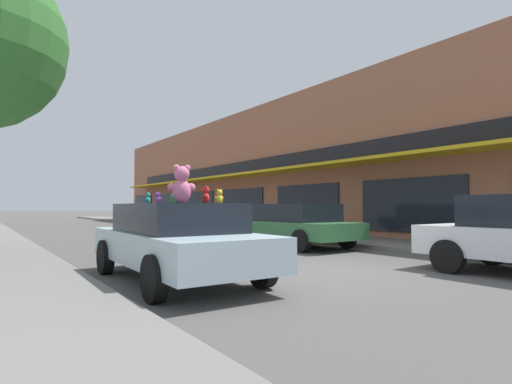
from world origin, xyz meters
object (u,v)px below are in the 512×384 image
teddy_bear_giant (182,185)px  teddy_bear_red (206,195)px  teddy_bear_purple (158,198)px  plush_art_car (177,239)px  teddy_bear_yellow (219,197)px  parked_car_far_center (294,223)px  teddy_bear_teal (148,198)px  teddy_bear_green (174,195)px

teddy_bear_giant → teddy_bear_red: bearing=-163.6°
teddy_bear_purple → plush_art_car: bearing=165.9°
teddy_bear_yellow → teddy_bear_purple: (-0.84, 0.89, -0.02)m
teddy_bear_giant → parked_car_far_center: (5.69, 3.46, -0.96)m
teddy_bear_yellow → parked_car_far_center: teddy_bear_yellow is taller
plush_art_car → teddy_bear_red: size_ratio=13.62×
teddy_bear_teal → teddy_bear_yellow: (0.88, -1.30, 0.02)m
teddy_bear_red → teddy_bear_teal: bearing=-116.0°
plush_art_car → teddy_bear_green: teddy_bear_green is taller
teddy_bear_giant → teddy_bear_yellow: teddy_bear_giant is taller
teddy_bear_yellow → plush_art_car: bearing=-40.7°
teddy_bear_giant → teddy_bear_green: (0.31, 1.05, -0.16)m
plush_art_car → teddy_bear_purple: teddy_bear_purple is taller
teddy_bear_green → teddy_bear_yellow: bearing=36.3°
teddy_bear_yellow → teddy_bear_teal: bearing=-67.8°
plush_art_car → teddy_bear_green: bearing=71.3°
teddy_bear_giant → plush_art_car: bearing=-26.2°
plush_art_car → parked_car_far_center: (5.76, 3.40, 0.03)m
parked_car_far_center → teddy_bear_teal: bearing=-157.5°
teddy_bear_red → parked_car_far_center: bearing=148.5°
teddy_bear_red → parked_car_far_center: (5.18, 3.44, -0.78)m
teddy_bear_red → plush_art_car: bearing=-68.2°
parked_car_far_center → teddy_bear_giant: bearing=-148.7°
teddy_bear_teal → teddy_bear_red: 1.24m
teddy_bear_purple → teddy_bear_green: 0.72m
teddy_bear_teal → teddy_bear_red: teddy_bear_red is taller
plush_art_car → teddy_bear_red: bearing=-1.5°
teddy_bear_yellow → teddy_bear_red: teddy_bear_red is taller
teddy_bear_green → teddy_bear_teal: bearing=-59.6°
teddy_bear_teal → teddy_bear_purple: teddy_bear_teal is taller
teddy_bear_yellow → teddy_bear_green: size_ratio=0.69×
teddy_bear_yellow → teddy_bear_green: 1.41m
teddy_bear_giant → teddy_bear_green: bearing=-92.4°
teddy_bear_yellow → teddy_bear_red: size_ratio=0.78×
teddy_bear_teal → parked_car_far_center: bearing=145.9°
teddy_bear_giant → teddy_bear_purple: bearing=-54.9°
teddy_bear_yellow → teddy_bear_purple: size_ratio=1.19×
teddy_bear_purple → teddy_bear_red: teddy_bear_red is taller
teddy_bear_giant → teddy_bear_green: 1.11m
teddy_bear_yellow → teddy_bear_green: teddy_bear_green is taller
plush_art_car → teddy_bear_green: (0.37, 1.00, 0.83)m
plush_art_car → teddy_bear_yellow: size_ratio=17.40×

